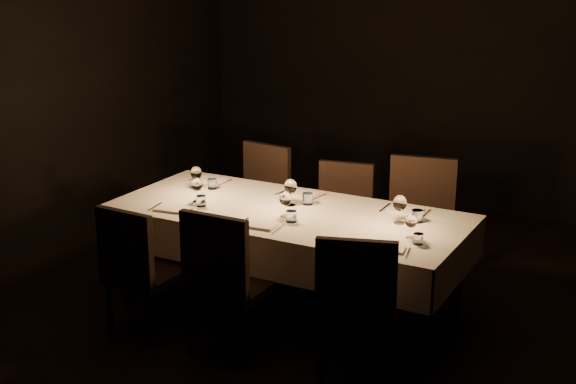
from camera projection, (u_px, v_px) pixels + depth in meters
The scene contains 14 objects.
room at pixel (288, 108), 5.43m from camera, with size 5.01×6.01×3.01m.
dining_table at pixel (288, 221), 5.66m from camera, with size 2.52×1.12×0.76m.
chair_near_left at pixel (137, 266), 5.32m from camera, with size 0.46×0.46×0.93m.
place_setting_near_left at pixel (190, 196), 5.75m from camera, with size 0.33×0.40×0.18m.
chair_near_center at pixel (226, 277), 5.06m from camera, with size 0.47×0.47×0.99m.
place_setting_near_center at pixel (279, 211), 5.42m from camera, with size 0.33×0.40×0.18m.
chair_near_right at pixel (357, 303), 4.71m from camera, with size 0.59×0.59×0.97m.
place_setting_near_right at pixel (406, 233), 5.00m from camera, with size 0.30×0.39×0.16m.
chair_far_left at pixel (259, 197), 6.72m from camera, with size 0.52×0.52×0.97m.
place_setting_far_left at pixel (204, 178), 6.19m from camera, with size 0.33×0.41×0.18m.
chair_far_center at pixel (342, 216), 6.33m from camera, with size 0.51×0.51×0.92m.
place_setting_far_center at pixel (298, 192), 5.82m from camera, with size 0.36×0.42×0.20m.
chair_far_right at pixel (419, 222), 6.00m from camera, with size 0.58×0.58×1.04m.
place_setting_far_right at pixel (405, 208), 5.44m from camera, with size 0.35×0.42×0.20m.
Camera 1 is at (2.55, -4.72, 2.52)m, focal length 50.00 mm.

